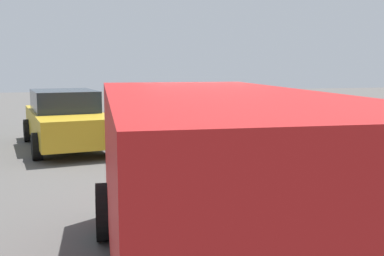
# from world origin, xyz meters

# --- Properties ---
(ground_plane) EXTENTS (60.00, 60.00, 0.00)m
(ground_plane) POSITION_xyz_m (0.00, 0.00, 0.00)
(ground_plane) COLOR #514F4C
(art_car_decorated) EXTENTS (4.80, 2.96, 1.69)m
(art_car_decorated) POSITION_xyz_m (0.05, 0.01, 0.72)
(art_car_decorated) COLOR #D8BC7F
(art_car_decorated) RESTS_ON ground
(parked_van_row_back_center) EXTENTS (4.97, 2.43, 1.93)m
(parked_van_row_back_center) POSITION_xyz_m (-4.86, 1.31, 1.10)
(parked_van_row_back_center) COLOR #B21919
(parked_van_row_back_center) RESTS_ON ground
(parked_sedan_far_left) EXTENTS (4.80, 2.50, 1.51)m
(parked_sedan_far_left) POSITION_xyz_m (3.53, 2.88, 0.76)
(parked_sedan_far_left) COLOR gold
(parked_sedan_far_left) RESTS_ON ground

